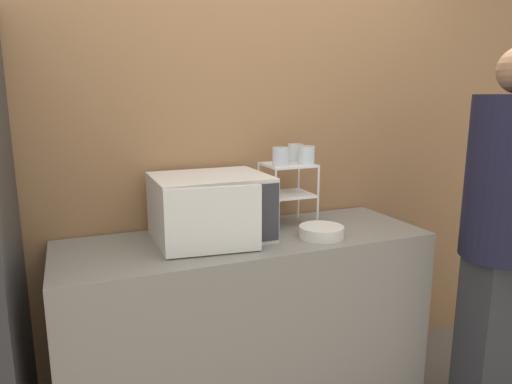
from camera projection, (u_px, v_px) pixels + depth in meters
name	position (u px, v px, depth m)	size (l,w,h in m)	color
wall_back	(223.00, 146.00, 2.29)	(8.00, 0.06, 2.60)	#9E7047
counter	(247.00, 329.00, 2.17)	(1.67, 0.58, 0.92)	gray
microwave	(211.00, 207.00, 2.03)	(0.50, 0.48, 0.29)	silver
dish_rack	(288.00, 181.00, 2.24)	(0.24, 0.21, 0.31)	white
glass_front_left	(281.00, 156.00, 2.14)	(0.08, 0.08, 0.09)	silver
glass_back_right	(295.00, 153.00, 2.29)	(0.08, 0.08, 0.09)	silver
glass_front_right	(306.00, 155.00, 2.19)	(0.08, 0.08, 0.09)	silver
bowl	(321.00, 232.00, 2.07)	(0.20, 0.20, 0.05)	silver
person	(505.00, 221.00, 2.08)	(0.37, 0.37, 1.76)	#2D2D33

